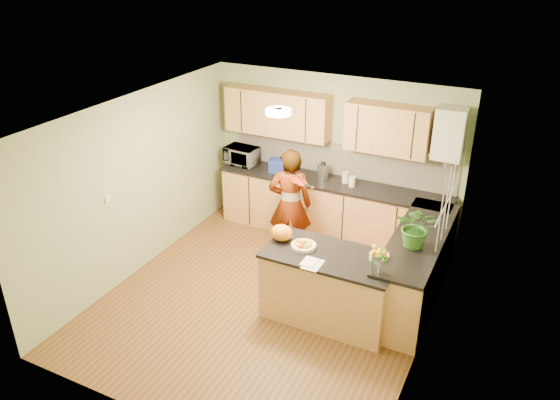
% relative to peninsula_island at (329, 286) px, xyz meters
% --- Properties ---
extents(floor, '(4.50, 4.50, 0.00)m').
position_rel_peninsula_island_xyz_m(floor, '(-0.84, -0.00, -0.45)').
color(floor, '#563718').
rests_on(floor, ground).
extents(ceiling, '(4.00, 4.50, 0.02)m').
position_rel_peninsula_island_xyz_m(ceiling, '(-0.84, -0.00, 2.05)').
color(ceiling, white).
rests_on(ceiling, wall_back).
extents(wall_back, '(4.00, 0.02, 2.50)m').
position_rel_peninsula_island_xyz_m(wall_back, '(-0.84, 2.25, 0.80)').
color(wall_back, '#8D9F72').
rests_on(wall_back, floor).
extents(wall_front, '(4.00, 0.02, 2.50)m').
position_rel_peninsula_island_xyz_m(wall_front, '(-0.84, -2.25, 0.80)').
color(wall_front, '#8D9F72').
rests_on(wall_front, floor).
extents(wall_left, '(0.02, 4.50, 2.50)m').
position_rel_peninsula_island_xyz_m(wall_left, '(-2.84, -0.00, 0.80)').
color(wall_left, '#8D9F72').
rests_on(wall_left, floor).
extents(wall_right, '(0.02, 4.50, 2.50)m').
position_rel_peninsula_island_xyz_m(wall_right, '(1.16, -0.00, 0.80)').
color(wall_right, '#8D9F72').
rests_on(wall_right, floor).
extents(back_counter, '(3.64, 0.62, 0.94)m').
position_rel_peninsula_island_xyz_m(back_counter, '(-0.74, 1.95, 0.02)').
color(back_counter, tan).
rests_on(back_counter, floor).
extents(right_counter, '(0.62, 2.24, 0.94)m').
position_rel_peninsula_island_xyz_m(right_counter, '(0.86, 0.85, 0.02)').
color(right_counter, tan).
rests_on(right_counter, floor).
extents(splashback, '(3.60, 0.02, 0.52)m').
position_rel_peninsula_island_xyz_m(splashback, '(-0.74, 2.23, 0.75)').
color(splashback, silver).
rests_on(splashback, back_counter).
extents(upper_cabinets, '(3.20, 0.34, 0.70)m').
position_rel_peninsula_island_xyz_m(upper_cabinets, '(-1.01, 2.08, 1.40)').
color(upper_cabinets, tan).
rests_on(upper_cabinets, wall_back).
extents(boiler, '(0.40, 0.30, 0.86)m').
position_rel_peninsula_island_xyz_m(boiler, '(0.86, 2.09, 1.44)').
color(boiler, silver).
rests_on(boiler, wall_back).
extents(window_right, '(0.01, 1.30, 1.05)m').
position_rel_peninsula_island_xyz_m(window_right, '(1.16, 0.60, 1.10)').
color(window_right, silver).
rests_on(window_right, wall_right).
extents(light_switch, '(0.02, 0.09, 0.09)m').
position_rel_peninsula_island_xyz_m(light_switch, '(-2.82, -0.60, 0.85)').
color(light_switch, silver).
rests_on(light_switch, wall_left).
extents(ceiling_lamp, '(0.30, 0.30, 0.07)m').
position_rel_peninsula_island_xyz_m(ceiling_lamp, '(-0.84, 0.30, 2.01)').
color(ceiling_lamp, '#FFEABF').
rests_on(ceiling_lamp, ceiling).
extents(peninsula_island, '(1.58, 0.81, 0.91)m').
position_rel_peninsula_island_xyz_m(peninsula_island, '(0.00, 0.00, 0.00)').
color(peninsula_island, tan).
rests_on(peninsula_island, floor).
extents(fruit_dish, '(0.31, 0.31, 0.11)m').
position_rel_peninsula_island_xyz_m(fruit_dish, '(-0.35, -0.00, 0.50)').
color(fruit_dish, beige).
rests_on(fruit_dish, peninsula_island).
extents(orange_bowl, '(0.23, 0.23, 0.14)m').
position_rel_peninsula_island_xyz_m(orange_bowl, '(0.55, 0.15, 0.51)').
color(orange_bowl, beige).
rests_on(orange_bowl, peninsula_island).
extents(flower_vase, '(0.23, 0.23, 0.43)m').
position_rel_peninsula_island_xyz_m(flower_vase, '(0.60, -0.18, 0.74)').
color(flower_vase, silver).
rests_on(flower_vase, peninsula_island).
extents(orange_bag, '(0.32, 0.29, 0.21)m').
position_rel_peninsula_island_xyz_m(orange_bag, '(-0.67, 0.05, 0.56)').
color(orange_bag, orange).
rests_on(orange_bag, peninsula_island).
extents(papers, '(0.20, 0.27, 0.01)m').
position_rel_peninsula_island_xyz_m(papers, '(-0.10, -0.30, 0.46)').
color(papers, white).
rests_on(papers, peninsula_island).
extents(violinist, '(0.72, 0.60, 1.70)m').
position_rel_peninsula_island_xyz_m(violinist, '(-1.05, 1.10, 0.39)').
color(violinist, '#DBAB86').
rests_on(violinist, floor).
extents(violin, '(0.59, 0.51, 0.15)m').
position_rel_peninsula_island_xyz_m(violin, '(-0.85, 0.88, 0.90)').
color(violin, '#4E1404').
rests_on(violin, violinist).
extents(microwave, '(0.55, 0.39, 0.29)m').
position_rel_peninsula_island_xyz_m(microwave, '(-2.33, 1.96, 0.63)').
color(microwave, silver).
rests_on(microwave, back_counter).
extents(blue_box, '(0.30, 0.25, 0.21)m').
position_rel_peninsula_island_xyz_m(blue_box, '(-1.65, 1.92, 0.59)').
color(blue_box, navy).
rests_on(blue_box, back_counter).
extents(kettle, '(0.17, 0.17, 0.32)m').
position_rel_peninsula_island_xyz_m(kettle, '(-0.91, 1.98, 0.62)').
color(kettle, '#AEAFB3').
rests_on(kettle, back_counter).
extents(jar_cream, '(0.13, 0.13, 0.17)m').
position_rel_peninsula_island_xyz_m(jar_cream, '(-0.55, 2.00, 0.57)').
color(jar_cream, beige).
rests_on(jar_cream, back_counter).
extents(jar_white, '(0.11, 0.11, 0.16)m').
position_rel_peninsula_island_xyz_m(jar_white, '(-0.41, 1.91, 0.56)').
color(jar_white, silver).
rests_on(jar_white, back_counter).
extents(potted_plant, '(0.52, 0.46, 0.54)m').
position_rel_peninsula_island_xyz_m(potted_plant, '(0.86, 0.57, 0.75)').
color(potted_plant, '#306822').
rests_on(potted_plant, right_counter).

